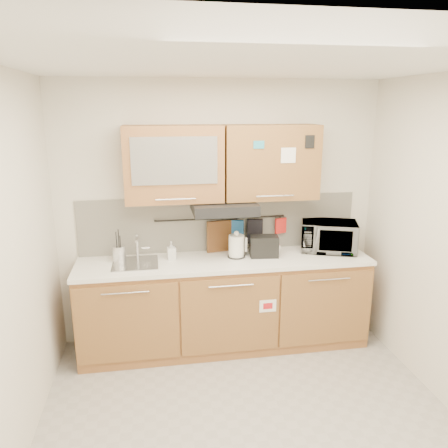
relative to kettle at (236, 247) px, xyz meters
name	(u,v)px	position (x,y,z in m)	size (l,w,h in m)	color
floor	(251,426)	(-0.12, -1.24, -1.03)	(3.20, 3.20, 0.00)	#9E9993
ceiling	(258,62)	(-0.12, -1.24, 1.57)	(3.20, 3.20, 0.00)	white
wall_back	(220,213)	(-0.12, 0.26, 0.27)	(3.20, 3.20, 0.00)	silver
wall_left	(4,279)	(-1.72, -1.24, 0.27)	(3.00, 3.00, 0.00)	silver
base_cabinet	(225,308)	(-0.12, -0.04, -0.62)	(2.80, 0.64, 0.88)	#A5713A
countertop	(225,261)	(-0.12, -0.05, -0.13)	(2.82, 0.62, 0.04)	white
backsplash	(220,223)	(-0.12, 0.25, 0.17)	(2.80, 0.02, 0.56)	silver
upper_cabinets	(222,163)	(-0.13, 0.09, 0.81)	(1.82, 0.37, 0.70)	#A5713A
range_hood	(224,207)	(-0.12, 0.01, 0.39)	(0.60, 0.46, 0.10)	black
sink	(135,263)	(-0.97, -0.03, -0.10)	(0.42, 0.40, 0.26)	silver
utensil_rail	(221,218)	(-0.12, 0.21, 0.23)	(0.02, 0.02, 1.30)	black
utensil_crock	(119,253)	(-1.12, 0.05, -0.02)	(0.16, 0.16, 0.31)	silver
kettle	(236,247)	(0.00, 0.00, 0.00)	(0.19, 0.17, 0.27)	white
toaster	(264,246)	(0.27, -0.02, 0.00)	(0.29, 0.19, 0.21)	black
microwave	(329,236)	(0.96, 0.04, 0.05)	(0.54, 0.37, 0.30)	#999999
soap_bottle	(171,251)	(-0.63, 0.04, -0.02)	(0.08, 0.08, 0.18)	#999999
cutting_board	(223,240)	(-0.11, 0.20, 0.01)	(0.32, 0.02, 0.40)	brown
oven_mitt	(237,231)	(0.04, 0.20, 0.10)	(0.13, 0.03, 0.22)	#215998
dark_pouch	(255,231)	(0.23, 0.20, 0.09)	(0.16, 0.05, 0.25)	black
pot_holder	(281,226)	(0.50, 0.20, 0.14)	(0.13, 0.02, 0.16)	red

